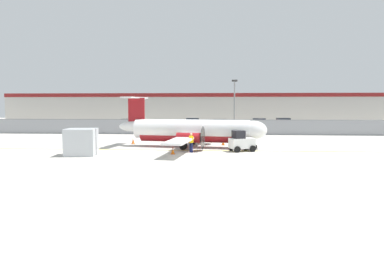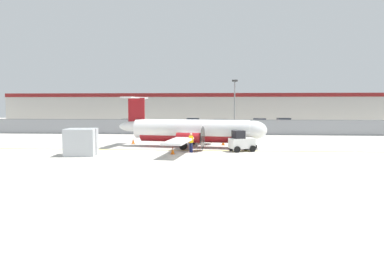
# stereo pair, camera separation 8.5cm
# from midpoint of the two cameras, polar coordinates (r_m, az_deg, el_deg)

# --- Properties ---
(ground_plane) EXTENTS (140.00, 140.00, 0.01)m
(ground_plane) POSITION_cam_midpoint_polar(r_m,az_deg,el_deg) (31.15, 2.17, -3.76)
(ground_plane) COLOR #BCB7AD
(perimeter_fence) EXTENTS (98.00, 0.10, 2.10)m
(perimeter_fence) POSITION_cam_midpoint_polar(r_m,az_deg,el_deg) (46.96, 2.79, 0.25)
(perimeter_fence) COLOR gray
(perimeter_fence) RESTS_ON ground
(parking_lot_strip) EXTENTS (98.00, 17.00, 0.12)m
(parking_lot_strip) POSITION_cam_midpoint_polar(r_m,az_deg,el_deg) (58.51, 3.01, -0.03)
(parking_lot_strip) COLOR #38383A
(parking_lot_strip) RESTS_ON ground
(background_building) EXTENTS (91.00, 8.10, 6.50)m
(background_building) POSITION_cam_midpoint_polar(r_m,az_deg,el_deg) (76.85, 3.25, 3.33)
(background_building) COLOR beige
(background_building) RESTS_ON ground
(commuter_airplane) EXTENTS (14.86, 16.07, 4.92)m
(commuter_airplane) POSITION_cam_midpoint_polar(r_m,az_deg,el_deg) (33.41, 0.40, -0.47)
(commuter_airplane) COLOR white
(commuter_airplane) RESTS_ON ground
(baggage_tug) EXTENTS (2.57, 2.07, 1.88)m
(baggage_tug) POSITION_cam_midpoint_polar(r_m,az_deg,el_deg) (30.76, 8.31, -2.30)
(baggage_tug) COLOR silver
(baggage_tug) RESTS_ON ground
(ground_crew_worker) EXTENTS (0.48, 0.48, 1.70)m
(ground_crew_worker) POSITION_cam_midpoint_polar(r_m,az_deg,el_deg) (29.78, -0.09, -2.28)
(ground_crew_worker) COLOR #191E4C
(ground_crew_worker) RESTS_ON ground
(cargo_container) EXTENTS (2.60, 2.25, 2.20)m
(cargo_container) POSITION_cam_midpoint_polar(r_m,az_deg,el_deg) (29.61, -17.92, -2.23)
(cargo_container) COLOR #B7BCC1
(cargo_container) RESTS_ON ground
(traffic_cone_near_left) EXTENTS (0.36, 0.36, 0.64)m
(traffic_cone_near_left) POSITION_cam_midpoint_polar(r_m,az_deg,el_deg) (36.80, -9.71, -2.12)
(traffic_cone_near_left) COLOR orange
(traffic_cone_near_left) RESTS_ON ground
(traffic_cone_near_right) EXTENTS (0.36, 0.36, 0.64)m
(traffic_cone_near_right) POSITION_cam_midpoint_polar(r_m,az_deg,el_deg) (35.26, 5.29, -2.35)
(traffic_cone_near_right) COLOR orange
(traffic_cone_near_right) RESTS_ON ground
(traffic_cone_far_left) EXTENTS (0.36, 0.36, 0.64)m
(traffic_cone_far_left) POSITION_cam_midpoint_polar(r_m,az_deg,el_deg) (28.92, -3.16, -3.75)
(traffic_cone_far_left) COLOR orange
(traffic_cone_far_left) RESTS_ON ground
(parked_car_0) EXTENTS (4.34, 2.30, 1.58)m
(parked_car_0) POSITION_cam_midpoint_polar(r_m,az_deg,el_deg) (58.69, -10.54, 0.73)
(parked_car_0) COLOR #B28C19
(parked_car_0) RESTS_ON parking_lot_strip
(parked_car_1) EXTENTS (4.32, 2.25, 1.58)m
(parked_car_1) POSITION_cam_midpoint_polar(r_m,az_deg,el_deg) (56.77, -5.94, 0.67)
(parked_car_1) COLOR slate
(parked_car_1) RESTS_ON parking_lot_strip
(parked_car_2) EXTENTS (4.20, 2.01, 1.58)m
(parked_car_2) POSITION_cam_midpoint_polar(r_m,az_deg,el_deg) (61.03, 0.33, 0.93)
(parked_car_2) COLOR silver
(parked_car_2) RESTS_ON parking_lot_strip
(parked_car_3) EXTENTS (4.39, 2.44, 1.58)m
(parked_car_3) POSITION_cam_midpoint_polar(r_m,az_deg,el_deg) (56.60, 5.02, 0.66)
(parked_car_3) COLOR silver
(parked_car_3) RESTS_ON parking_lot_strip
(parked_car_4) EXTENTS (4.35, 2.33, 1.58)m
(parked_car_4) POSITION_cam_midpoint_polar(r_m,az_deg,el_deg) (60.73, 11.12, 0.83)
(parked_car_4) COLOR #B28C19
(parked_car_4) RESTS_ON parking_lot_strip
(parked_car_5) EXTENTS (4.33, 2.29, 1.58)m
(parked_car_5) POSITION_cam_midpoint_polar(r_m,az_deg,el_deg) (63.31, 14.99, 0.90)
(parked_car_5) COLOR red
(parked_car_5) RESTS_ON parking_lot_strip
(apron_light_pole) EXTENTS (0.70, 0.30, 7.27)m
(apron_light_pole) POSITION_cam_midpoint_polar(r_m,az_deg,el_deg) (43.83, 7.17, 4.11)
(apron_light_pole) COLOR slate
(apron_light_pole) RESTS_ON ground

